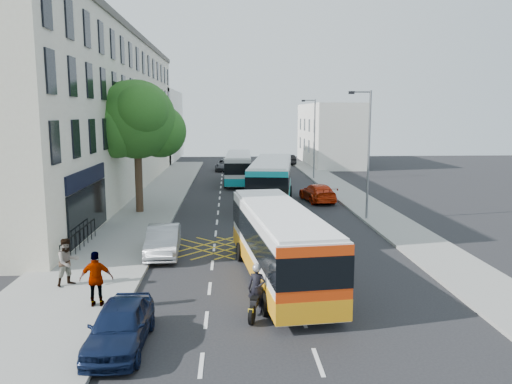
{
  "coord_description": "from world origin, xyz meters",
  "views": [
    {
      "loc": [
        -2.39,
        -18.66,
        6.75
      ],
      "look_at": [
        -0.85,
        10.08,
        2.2
      ],
      "focal_mm": 35.0,
      "sensor_mm": 36.0,
      "label": 1
    }
  ],
  "objects": [
    {
      "name": "lamp_near",
      "position": [
        6.2,
        12.0,
        4.62
      ],
      "size": [
        1.45,
        0.15,
        8.0
      ],
      "color": "slate",
      "rests_on": "pavement_right"
    },
    {
      "name": "parked_car_silver",
      "position": [
        -5.6,
        4.77,
        0.7
      ],
      "size": [
        1.71,
        4.35,
        1.41
      ],
      "primitive_type": "imported",
      "rotation": [
        0.0,
        0.0,
        0.05
      ],
      "color": "#9FA1A6",
      "rests_on": "ground"
    },
    {
      "name": "pedestrian_near",
      "position": [
        -8.66,
        0.27,
        1.08
      ],
      "size": [
        1.14,
        1.13,
        1.86
      ],
      "primitive_type": "imported",
      "rotation": [
        0.0,
        0.0,
        0.75
      ],
      "color": "gray",
      "rests_on": "pavement_left"
    },
    {
      "name": "bus_mid",
      "position": [
        0.72,
        18.0,
        1.76
      ],
      "size": [
        4.32,
        12.12,
        3.34
      ],
      "rotation": [
        0.0,
        0.0,
        -0.14
      ],
      "color": "silver",
      "rests_on": "ground"
    },
    {
      "name": "railings",
      "position": [
        -9.7,
        5.3,
        0.72
      ],
      "size": [
        0.08,
        5.6,
        1.14
      ],
      "primitive_type": null,
      "color": "black",
      "rests_on": "pavement_left"
    },
    {
      "name": "distant_car_grey",
      "position": [
        -2.86,
        40.58,
        0.66
      ],
      "size": [
        2.53,
        4.9,
        1.32
      ],
      "primitive_type": "imported",
      "rotation": [
        0.0,
        0.0,
        -0.07
      ],
      "color": "#42444A",
      "rests_on": "ground"
    },
    {
      "name": "lamp_far",
      "position": [
        6.2,
        32.0,
        4.62
      ],
      "size": [
        1.45,
        0.15,
        8.0
      ],
      "color": "slate",
      "rests_on": "pavement_right"
    },
    {
      "name": "distant_car_dark",
      "position": [
        5.5,
        47.3,
        0.66
      ],
      "size": [
        1.67,
        4.08,
        1.32
      ],
      "primitive_type": "imported",
      "rotation": [
        0.0,
        0.0,
        3.21
      ],
      "color": "black",
      "rests_on": "ground"
    },
    {
      "name": "bus_far",
      "position": [
        -1.5,
        29.91,
        1.52
      ],
      "size": [
        2.82,
        10.37,
        2.89
      ],
      "rotation": [
        0.0,
        0.0,
        -0.03
      ],
      "color": "silver",
      "rests_on": "ground"
    },
    {
      "name": "bus_near",
      "position": [
        -0.41,
        0.89,
        1.56
      ],
      "size": [
        3.62,
        10.77,
        2.97
      ],
      "rotation": [
        0.0,
        0.0,
        0.11
      ],
      "color": "silver",
      "rests_on": "ground"
    },
    {
      "name": "motorbike",
      "position": [
        -1.51,
        -2.75,
        0.86
      ],
      "size": [
        0.79,
        2.01,
        1.83
      ],
      "rotation": [
        0.0,
        0.0,
        -0.29
      ],
      "color": "black",
      "rests_on": "ground"
    },
    {
      "name": "pavement_right",
      "position": [
        7.5,
        15.0,
        0.07
      ],
      "size": [
        3.0,
        70.0,
        0.15
      ],
      "primitive_type": "cube",
      "color": "gray",
      "rests_on": "ground"
    },
    {
      "name": "parked_car_blue",
      "position": [
        -5.6,
        -4.8,
        0.67
      ],
      "size": [
        1.63,
        3.97,
        1.35
      ],
      "primitive_type": "imported",
      "rotation": [
        0.0,
        0.0,
        -0.01
      ],
      "color": "#0D1734",
      "rests_on": "ground"
    },
    {
      "name": "pedestrian_far",
      "position": [
        -7.0,
        -1.92,
        1.12
      ],
      "size": [
        1.17,
        0.56,
        1.93
      ],
      "primitive_type": "imported",
      "rotation": [
        0.0,
        0.0,
        3.22
      ],
      "color": "gray",
      "rests_on": "pavement_left"
    },
    {
      "name": "terrace_far",
      "position": [
        -14.0,
        55.0,
        5.0
      ],
      "size": [
        8.0,
        20.0,
        10.0
      ],
      "primitive_type": "cube",
      "color": "silver",
      "rests_on": "ground"
    },
    {
      "name": "street_tree",
      "position": [
        -8.51,
        14.97,
        6.29
      ],
      "size": [
        6.3,
        5.7,
        8.8
      ],
      "color": "#382619",
      "rests_on": "pavement_left"
    },
    {
      "name": "ground",
      "position": [
        0.0,
        0.0,
        0.0
      ],
      "size": [
        120.0,
        120.0,
        0.0
      ],
      "primitive_type": "plane",
      "color": "black",
      "rests_on": "ground"
    },
    {
      "name": "red_hatchback",
      "position": [
        4.4,
        19.04,
        0.69
      ],
      "size": [
        2.53,
        4.97,
        1.38
      ],
      "primitive_type": "imported",
      "rotation": [
        0.0,
        0.0,
        3.27
      ],
      "color": "red",
      "rests_on": "ground"
    },
    {
      "name": "terrace_main",
      "position": [
        -14.0,
        24.49,
        6.76
      ],
      "size": [
        8.3,
        45.0,
        13.5
      ],
      "color": "beige",
      "rests_on": "ground"
    },
    {
      "name": "pavement_left",
      "position": [
        -8.5,
        15.0,
        0.07
      ],
      "size": [
        5.0,
        70.0,
        0.15
      ],
      "primitive_type": "cube",
      "color": "gray",
      "rests_on": "ground"
    },
    {
      "name": "building_right",
      "position": [
        11.0,
        48.0,
        4.0
      ],
      "size": [
        6.0,
        18.0,
        8.0
      ],
      "primitive_type": "cube",
      "color": "silver",
      "rests_on": "ground"
    },
    {
      "name": "distant_car_silver",
      "position": [
        2.5,
        34.42,
        0.59
      ],
      "size": [
        1.57,
        3.51,
        1.17
      ],
      "primitive_type": "imported",
      "rotation": [
        0.0,
        0.0,
        3.09
      ],
      "color": "#999CA0",
      "rests_on": "ground"
    }
  ]
}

